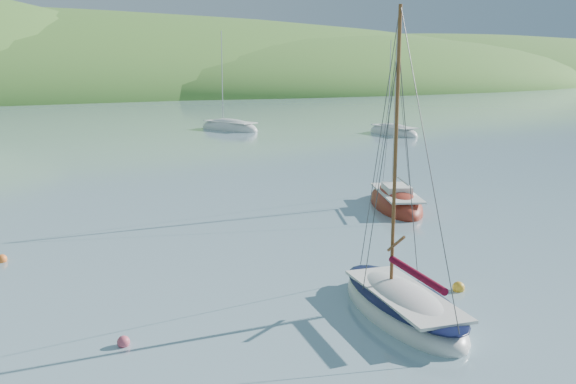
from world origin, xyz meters
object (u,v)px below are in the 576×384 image
distant_sloop_b (229,128)px  distant_sloop_d (393,133)px  sloop_red (396,203)px  daysailer_white (402,307)px

distant_sloop_b → distant_sloop_d: 19.70m
sloop_red → distant_sloop_d: distant_sloop_d is taller
distant_sloop_d → daysailer_white: bearing=-126.6°
sloop_red → distant_sloop_d: (22.70, 29.99, -0.02)m
daysailer_white → distant_sloop_d: bearing=63.1°
sloop_red → distant_sloop_b: distant_sloop_b is taller
sloop_red → distant_sloop_b: bearing=103.6°
sloop_red → distant_sloop_d: 37.61m
daysailer_white → sloop_red: 16.02m
distant_sloop_b → distant_sloop_d: distant_sloop_b is taller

